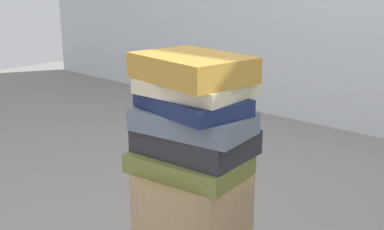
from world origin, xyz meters
The scene contains 6 objects.
book_olive centered at (0.00, -0.01, 0.48)m, with size 0.28×0.19×0.05m, color olive.
book_charcoal centered at (0.00, 0.01, 0.54)m, with size 0.28×0.20×0.06m, color #28282D.
book_slate centered at (0.01, -0.01, 0.59)m, with size 0.28×0.17×0.05m, color slate.
book_navy centered at (0.01, -0.01, 0.64)m, with size 0.26×0.17×0.04m, color #19234C.
book_cream centered at (0.01, 0.01, 0.68)m, with size 0.25×0.20×0.03m, color beige.
book_ochre centered at (0.00, 0.00, 0.73)m, with size 0.27×0.20×0.06m, color #B7842D.
Camera 1 is at (0.78, -0.87, 0.94)m, focal length 46.10 mm.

